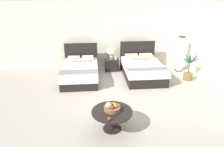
{
  "coord_description": "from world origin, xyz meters",
  "views": [
    {
      "loc": [
        -0.55,
        -5.48,
        2.89
      ],
      "look_at": [
        -0.07,
        0.41,
        0.57
      ],
      "focal_mm": 32.48,
      "sensor_mm": 36.0,
      "label": 1
    }
  ],
  "objects_px": {
    "potted_palm": "(188,73)",
    "coffee_table": "(112,115)",
    "floor_lamp_corner": "(180,54)",
    "nightstand": "(112,65)",
    "bed_near_corner": "(142,69)",
    "bed_near_window": "(80,71)",
    "table_lamp": "(112,52)",
    "vase": "(116,58)",
    "fruit_bowl": "(112,108)",
    "loose_apple": "(109,119)"
  },
  "relations": [
    {
      "from": "table_lamp",
      "to": "vase",
      "type": "distance_m",
      "value": 0.27
    },
    {
      "from": "table_lamp",
      "to": "nightstand",
      "type": "bearing_deg",
      "value": -90.0
    },
    {
      "from": "table_lamp",
      "to": "potted_palm",
      "type": "xyz_separation_m",
      "value": [
        2.66,
        -1.26,
        -0.47
      ]
    },
    {
      "from": "nightstand",
      "to": "floor_lamp_corner",
      "type": "relative_size",
      "value": 0.39
    },
    {
      "from": "bed_near_corner",
      "to": "table_lamp",
      "type": "height_order",
      "value": "bed_near_corner"
    },
    {
      "from": "coffee_table",
      "to": "table_lamp",
      "type": "bearing_deg",
      "value": 85.59
    },
    {
      "from": "floor_lamp_corner",
      "to": "potted_palm",
      "type": "relative_size",
      "value": 1.45
    },
    {
      "from": "bed_near_window",
      "to": "floor_lamp_corner",
      "type": "height_order",
      "value": "floor_lamp_corner"
    },
    {
      "from": "fruit_bowl",
      "to": "nightstand",
      "type": "bearing_deg",
      "value": 85.45
    },
    {
      "from": "nightstand",
      "to": "floor_lamp_corner",
      "type": "bearing_deg",
      "value": -6.02
    },
    {
      "from": "loose_apple",
      "to": "floor_lamp_corner",
      "type": "xyz_separation_m",
      "value": [
        3.08,
        3.94,
        0.18
      ]
    },
    {
      "from": "nightstand",
      "to": "table_lamp",
      "type": "distance_m",
      "value": 0.52
    },
    {
      "from": "table_lamp",
      "to": "fruit_bowl",
      "type": "xyz_separation_m",
      "value": [
        -0.31,
        -3.88,
        -0.2
      ]
    },
    {
      "from": "fruit_bowl",
      "to": "loose_apple",
      "type": "height_order",
      "value": "fruit_bowl"
    },
    {
      "from": "coffee_table",
      "to": "floor_lamp_corner",
      "type": "distance_m",
      "value": 4.69
    },
    {
      "from": "loose_apple",
      "to": "vase",
      "type": "bearing_deg",
      "value": 82.52
    },
    {
      "from": "fruit_bowl",
      "to": "vase",
      "type": "bearing_deg",
      "value": 82.97
    },
    {
      "from": "bed_near_window",
      "to": "bed_near_corner",
      "type": "bearing_deg",
      "value": -0.08
    },
    {
      "from": "loose_apple",
      "to": "potted_palm",
      "type": "bearing_deg",
      "value": 44.48
    },
    {
      "from": "nightstand",
      "to": "table_lamp",
      "type": "xyz_separation_m",
      "value": [
        0.0,
        0.02,
        0.51
      ]
    },
    {
      "from": "nightstand",
      "to": "coffee_table",
      "type": "bearing_deg",
      "value": -94.43
    },
    {
      "from": "coffee_table",
      "to": "fruit_bowl",
      "type": "xyz_separation_m",
      "value": [
        -0.01,
        0.03,
        0.18
      ]
    },
    {
      "from": "bed_near_corner",
      "to": "loose_apple",
      "type": "relative_size",
      "value": 27.41
    },
    {
      "from": "loose_apple",
      "to": "floor_lamp_corner",
      "type": "relative_size",
      "value": 0.05
    },
    {
      "from": "coffee_table",
      "to": "fruit_bowl",
      "type": "distance_m",
      "value": 0.18
    },
    {
      "from": "bed_near_corner",
      "to": "vase",
      "type": "distance_m",
      "value": 1.21
    },
    {
      "from": "loose_apple",
      "to": "floor_lamp_corner",
      "type": "height_order",
      "value": "floor_lamp_corner"
    },
    {
      "from": "nightstand",
      "to": "coffee_table",
      "type": "distance_m",
      "value": 3.9
    },
    {
      "from": "bed_near_window",
      "to": "potted_palm",
      "type": "distance_m",
      "value": 3.89
    },
    {
      "from": "bed_near_corner",
      "to": "table_lamp",
      "type": "distance_m",
      "value": 1.42
    },
    {
      "from": "nightstand",
      "to": "table_lamp",
      "type": "height_order",
      "value": "table_lamp"
    },
    {
      "from": "bed_near_corner",
      "to": "coffee_table",
      "type": "xyz_separation_m",
      "value": [
        -1.37,
        -3.08,
        0.06
      ]
    },
    {
      "from": "bed_near_corner",
      "to": "floor_lamp_corner",
      "type": "distance_m",
      "value": 1.75
    },
    {
      "from": "bed_near_corner",
      "to": "floor_lamp_corner",
      "type": "relative_size",
      "value": 1.49
    },
    {
      "from": "coffee_table",
      "to": "vase",
      "type": "bearing_deg",
      "value": 83.1
    },
    {
      "from": "bed_near_corner",
      "to": "vase",
      "type": "xyz_separation_m",
      "value": [
        -0.91,
        0.76,
        0.23
      ]
    },
    {
      "from": "potted_palm",
      "to": "nightstand",
      "type": "bearing_deg",
      "value": 155.03
    },
    {
      "from": "bed_near_corner",
      "to": "nightstand",
      "type": "bearing_deg",
      "value": 143.11
    },
    {
      "from": "bed_near_corner",
      "to": "coffee_table",
      "type": "height_order",
      "value": "bed_near_corner"
    },
    {
      "from": "coffee_table",
      "to": "floor_lamp_corner",
      "type": "bearing_deg",
      "value": 50.19
    },
    {
      "from": "bed_near_corner",
      "to": "potted_palm",
      "type": "xyz_separation_m",
      "value": [
        1.59,
        -0.43,
        -0.02
      ]
    },
    {
      "from": "bed_near_window",
      "to": "table_lamp",
      "type": "xyz_separation_m",
      "value": [
        1.21,
        0.82,
        0.46
      ]
    },
    {
      "from": "fruit_bowl",
      "to": "potted_palm",
      "type": "xyz_separation_m",
      "value": [
        2.97,
        2.62,
        -0.27
      ]
    },
    {
      "from": "potted_palm",
      "to": "coffee_table",
      "type": "bearing_deg",
      "value": -138.23
    },
    {
      "from": "bed_near_window",
      "to": "floor_lamp_corner",
      "type": "distance_m",
      "value": 3.96
    },
    {
      "from": "vase",
      "to": "bed_near_window",
      "type": "bearing_deg",
      "value": -150.93
    },
    {
      "from": "nightstand",
      "to": "vase",
      "type": "relative_size",
      "value": 3.75
    },
    {
      "from": "coffee_table",
      "to": "floor_lamp_corner",
      "type": "xyz_separation_m",
      "value": [
        3.0,
        3.6,
        0.33
      ]
    },
    {
      "from": "bed_near_corner",
      "to": "coffee_table",
      "type": "distance_m",
      "value": 3.37
    },
    {
      "from": "nightstand",
      "to": "fruit_bowl",
      "type": "bearing_deg",
      "value": -94.55
    }
  ]
}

